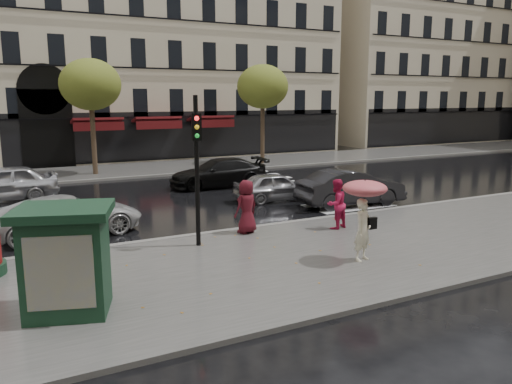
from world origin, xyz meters
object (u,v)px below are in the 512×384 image
traffic_light (197,157)px  car_far_silver (0,184)px  car_white (69,215)px  car_black (218,173)px  car_darkgrey (351,187)px  woman_red (336,204)px  man_burgundy (246,207)px  woman_umbrella (364,206)px  car_silver (275,186)px  newsstand (66,259)px

traffic_light → car_far_silver: bearing=115.8°
car_white → car_far_silver: 7.19m
car_black → car_darkgrey: bearing=29.9°
woman_red → man_burgundy: 3.04m
car_darkgrey → car_black: size_ratio=0.93×
woman_umbrella → car_silver: bearing=75.8°
car_darkgrey → woman_red: bearing=140.3°
newsstand → car_white: bearing=82.8°
woman_umbrella → car_far_silver: size_ratio=0.49×
car_black → car_far_silver: size_ratio=1.06×
car_silver → car_black: (-0.86, 4.32, 0.09)m
man_burgundy → newsstand: 7.08m
woman_red → newsstand: newsstand is taller
woman_red → car_darkgrey: 4.44m
woman_umbrella → car_black: woman_umbrella is taller
car_white → car_black: size_ratio=0.95×
woman_umbrella → man_burgundy: (-1.54, 3.96, -0.62)m
car_white → man_burgundy: bearing=-125.4°
newsstand → car_far_silver: 13.75m
newsstand → car_far_silver: (-1.07, 13.70, -0.46)m
car_silver → car_black: 4.41m
man_burgundy → traffic_light: traffic_light is taller
woman_red → newsstand: (-8.86, -2.96, 0.30)m
man_burgundy → newsstand: bearing=16.7°
woman_umbrella → woman_red: size_ratio=1.35×
newsstand → car_far_silver: size_ratio=0.48×
woman_umbrella → car_far_silver: woman_umbrella is taller
newsstand → car_black: (8.78, 12.75, -0.54)m
woman_red → car_darkgrey: size_ratio=0.36×
car_silver → car_darkgrey: car_darkgrey is taller
car_darkgrey → car_far_silver: (-13.03, 7.57, 0.03)m
car_white → car_far_silver: size_ratio=1.01×
car_silver → car_far_silver: (-10.71, 5.27, 0.16)m
man_burgundy → car_silver: (3.69, 4.59, -0.36)m
car_silver → car_white: 8.93m
woman_umbrella → car_white: 9.60m
traffic_light → car_white: bearing=131.1°
car_far_silver → car_black: bearing=80.7°
woman_umbrella → car_silver: 8.87m
woman_umbrella → traffic_light: traffic_light is taller
car_silver → car_white: car_white is taller
man_burgundy → car_darkgrey: 6.44m
car_white → traffic_light: bearing=-144.3°
man_burgundy → car_far_silver: man_burgundy is taller
man_burgundy → car_far_silver: (-7.01, 9.86, -0.20)m
man_burgundy → car_white: man_burgundy is taller
woman_umbrella → woman_red: (1.38, 3.08, -0.65)m
woman_red → car_white: (-8.00, 3.81, -0.31)m
car_darkgrey → car_white: car_darkgrey is taller
woman_umbrella → car_black: bearing=84.2°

